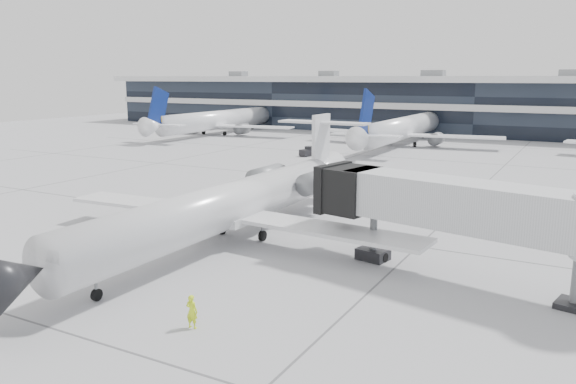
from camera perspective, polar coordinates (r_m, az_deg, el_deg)
The scene contains 9 objects.
ground at distance 41.94m, azimuth -0.25°, elevation -3.64°, with size 220.00×220.00×0.00m, color #959597.
terminal at distance 119.20m, azimuth 19.33°, elevation 8.07°, with size 170.00×22.00×10.00m, color black.
bg_jet_left at distance 111.64m, azimuth -6.91°, elevation 5.86°, with size 32.00×40.00×9.60m, color white, non-canonical shape.
bg_jet_center at distance 95.17m, azimuth 11.63°, elevation 4.72°, with size 32.00×40.00×9.60m, color white, non-canonical shape.
regional_jet at distance 37.88m, azimuth -5.84°, elevation -1.17°, with size 27.36×34.02×7.87m.
jet_bridge at distance 31.30m, azimuth 18.99°, elevation -1.65°, with size 17.87×6.75×5.76m.
ramp_worker at distance 25.91m, azimuth -9.74°, elevation -11.87°, with size 0.57×0.38×1.57m, color #D3F519.
traffic_cone at distance 53.57m, azimuth 2.12°, elevation 0.01°, with size 0.39×0.39×0.56m.
far_tug at distance 79.80m, azimuth 2.00°, elevation 4.10°, with size 1.78×2.39×1.35m.
Camera 1 is at (19.52, -35.44, 11.04)m, focal length 35.00 mm.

